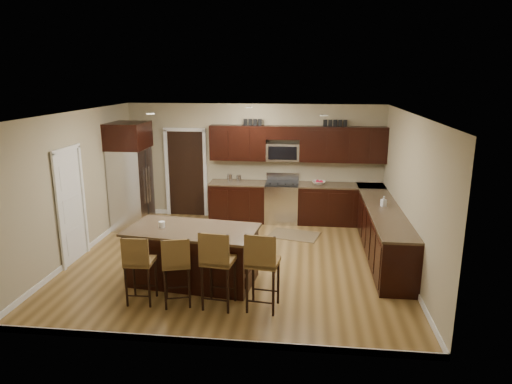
# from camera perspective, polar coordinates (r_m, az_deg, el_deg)

# --- Properties ---
(floor) EXTENTS (6.00, 6.00, 0.00)m
(floor) POSITION_cam_1_polar(r_m,az_deg,el_deg) (8.53, -2.39, -8.58)
(floor) COLOR olive
(floor) RESTS_ON ground
(ceiling) EXTENTS (6.00, 6.00, 0.00)m
(ceiling) POSITION_cam_1_polar(r_m,az_deg,el_deg) (7.89, -2.60, 9.81)
(ceiling) COLOR silver
(ceiling) RESTS_ON wall_back
(wall_back) EXTENTS (6.00, 0.00, 6.00)m
(wall_back) POSITION_cam_1_polar(r_m,az_deg,el_deg) (10.77, -0.23, 3.79)
(wall_back) COLOR tan
(wall_back) RESTS_ON floor
(wall_left) EXTENTS (0.00, 5.50, 5.50)m
(wall_left) POSITION_cam_1_polar(r_m,az_deg,el_deg) (9.06, -21.58, 0.75)
(wall_left) COLOR tan
(wall_left) RESTS_ON floor
(wall_right) EXTENTS (0.00, 5.50, 5.50)m
(wall_right) POSITION_cam_1_polar(r_m,az_deg,el_deg) (8.20, 18.69, -0.34)
(wall_right) COLOR tan
(wall_right) RESTS_ON floor
(base_cabinets) EXTENTS (4.02, 3.96, 0.92)m
(base_cabinets) POSITION_cam_1_polar(r_m,az_deg,el_deg) (9.67, 10.14, -3.10)
(base_cabinets) COLOR black
(base_cabinets) RESTS_ON floor
(upper_cabinets) EXTENTS (4.00, 0.33, 0.80)m
(upper_cabinets) POSITION_cam_1_polar(r_m,az_deg,el_deg) (10.46, 5.38, 6.14)
(upper_cabinets) COLOR black
(upper_cabinets) RESTS_ON wall_back
(range) EXTENTS (0.76, 0.64, 1.11)m
(range) POSITION_cam_1_polar(r_m,az_deg,el_deg) (10.62, 3.24, -1.24)
(range) COLOR silver
(range) RESTS_ON floor
(microwave) EXTENTS (0.76, 0.31, 0.40)m
(microwave) POSITION_cam_1_polar(r_m,az_deg,el_deg) (10.52, 3.37, 5.01)
(microwave) COLOR silver
(microwave) RESTS_ON upper_cabinets
(doorway) EXTENTS (0.85, 0.03, 2.06)m
(doorway) POSITION_cam_1_polar(r_m,az_deg,el_deg) (11.13, -8.71, 2.29)
(doorway) COLOR black
(doorway) RESTS_ON floor
(pantry_door) EXTENTS (0.03, 0.80, 2.04)m
(pantry_door) POSITION_cam_1_polar(r_m,az_deg,el_deg) (8.88, -22.16, -1.78)
(pantry_door) COLOR white
(pantry_door) RESTS_ON floor
(letter_decor) EXTENTS (2.20, 0.03, 0.15)m
(letter_decor) POSITION_cam_1_polar(r_m,az_deg,el_deg) (10.41, 4.65, 8.64)
(letter_decor) COLOR black
(letter_decor) RESTS_ON upper_cabinets
(island) EXTENTS (2.21, 1.34, 0.92)m
(island) POSITION_cam_1_polar(r_m,az_deg,el_deg) (7.65, -7.89, -8.02)
(island) COLOR black
(island) RESTS_ON floor
(stool_left) EXTENTS (0.41, 0.41, 1.07)m
(stool_left) POSITION_cam_1_polar(r_m,az_deg,el_deg) (6.99, -14.47, -8.45)
(stool_left) COLOR brown
(stool_left) RESTS_ON floor
(stool_mid) EXTENTS (0.50, 0.50, 1.08)m
(stool_mid) POSITION_cam_1_polar(r_m,az_deg,el_deg) (6.82, -9.93, -8.77)
(stool_mid) COLOR brown
(stool_mid) RESTS_ON floor
(stool_right) EXTENTS (0.50, 0.50, 1.20)m
(stool_right) POSITION_cam_1_polar(r_m,az_deg,el_deg) (6.64, -4.90, -8.53)
(stool_right) COLOR brown
(stool_right) RESTS_ON floor
(refrigerator) EXTENTS (0.79, 0.95, 2.35)m
(refrigerator) POSITION_cam_1_polar(r_m,az_deg,el_deg) (10.42, -15.40, 2.11)
(refrigerator) COLOR silver
(refrigerator) RESTS_ON floor
(floor_mat) EXTENTS (1.16, 0.91, 0.01)m
(floor_mat) POSITION_cam_1_polar(r_m,az_deg,el_deg) (9.85, 4.78, -5.37)
(floor_mat) COLOR brown
(floor_mat) RESTS_ON floor
(fruit_bowl) EXTENTS (0.33, 0.33, 0.07)m
(fruit_bowl) POSITION_cam_1_polar(r_m,az_deg,el_deg) (10.49, 7.85, 1.18)
(fruit_bowl) COLOR silver
(fruit_bowl) RESTS_ON base_cabinets
(soap_bottle) EXTENTS (0.12, 0.12, 0.20)m
(soap_bottle) POSITION_cam_1_polar(r_m,az_deg,el_deg) (8.95, 15.67, -1.12)
(soap_bottle) COLOR #B2B2B2
(soap_bottle) RESTS_ON base_cabinets
(canister_tall) EXTENTS (0.12, 0.12, 0.18)m
(canister_tall) POSITION_cam_1_polar(r_m,az_deg,el_deg) (10.62, -3.30, 1.76)
(canister_tall) COLOR silver
(canister_tall) RESTS_ON base_cabinets
(canister_short) EXTENTS (0.11, 0.11, 0.16)m
(canister_short) POSITION_cam_1_polar(r_m,az_deg,el_deg) (10.59, -2.16, 1.68)
(canister_short) COLOR silver
(canister_short) RESTS_ON base_cabinets
(island_jar) EXTENTS (0.10, 0.10, 0.10)m
(island_jar) POSITION_cam_1_polar(r_m,az_deg,el_deg) (7.60, -11.70, -4.00)
(island_jar) COLOR white
(island_jar) RESTS_ON island
(stool_extra) EXTENTS (0.50, 0.50, 1.20)m
(stool_extra) POSITION_cam_1_polar(r_m,az_deg,el_deg) (6.55, 0.75, -8.81)
(stool_extra) COLOR brown
(stool_extra) RESTS_ON floor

